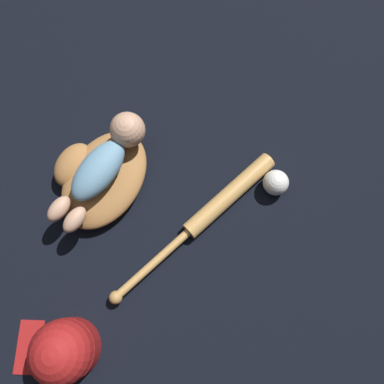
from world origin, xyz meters
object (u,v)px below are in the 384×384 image
object	(u,v)px
baseball_glove	(99,176)
baseball_bat	(215,208)
baseball	(276,183)
baby_figure	(105,161)
baseball_cap	(63,351)

from	to	relation	value
baseball_glove	baseball_bat	distance (m)	0.34
baseball_glove	baseball	world-z (taller)	same
baseball_glove	baby_figure	size ratio (longest dim) A/B	0.87
baby_figure	baseball_cap	size ratio (longest dim) A/B	1.56
baseball_glove	baseball_cap	bearing A→B (deg)	-158.06
baseball_glove	baby_figure	xyz separation A→B (m)	(0.03, -0.02, 0.07)
baby_figure	baseball	bearing A→B (deg)	-66.32
baseball_glove	baseball_bat	world-z (taller)	baseball_glove
baseball_bat	baseball_cap	size ratio (longest dim) A/B	2.44
baby_figure	baseball	world-z (taller)	baby_figure
baseball_glove	baseball	distance (m)	0.49
baby_figure	baseball_cap	world-z (taller)	baby_figure
baseball_cap	baseball_glove	bearing A→B (deg)	21.94
baseball_bat	baseball_glove	bearing A→B (deg)	102.61
baseball_glove	baseball_cap	size ratio (longest dim) A/B	1.36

